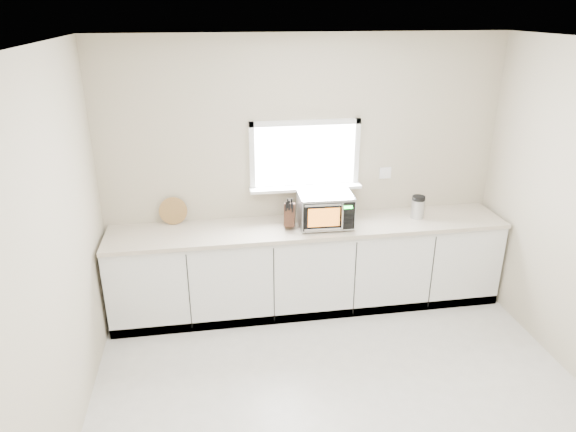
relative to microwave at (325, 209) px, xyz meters
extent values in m
plane|color=beige|center=(-0.14, -1.66, -1.09)|extent=(4.00, 4.00, 0.00)
cube|color=#B3AC8E|center=(-0.14, 0.34, 0.26)|extent=(4.00, 0.02, 2.70)
cube|color=white|center=(-0.14, 0.33, 0.46)|extent=(1.00, 0.02, 0.60)
cube|color=white|center=(-0.14, 0.26, 0.14)|extent=(1.12, 0.16, 0.03)
cube|color=white|center=(-0.14, 0.31, 0.78)|extent=(1.10, 0.04, 0.05)
cube|color=white|center=(-0.14, 0.31, 0.13)|extent=(1.10, 0.04, 0.05)
cube|color=white|center=(-0.67, 0.31, 0.46)|extent=(0.05, 0.04, 0.70)
cube|color=white|center=(0.38, 0.31, 0.46)|extent=(0.05, 0.04, 0.70)
cube|color=white|center=(0.71, 0.33, 0.23)|extent=(0.12, 0.01, 0.12)
cube|color=white|center=(-0.14, 0.04, -0.65)|extent=(3.92, 0.60, 0.88)
cube|color=#BAAF99|center=(-0.14, 0.03, -0.19)|extent=(3.92, 0.64, 0.04)
cylinder|color=black|center=(-0.22, -0.14, -0.16)|extent=(0.02, 0.02, 0.02)
cylinder|color=black|center=(-0.21, 0.17, -0.16)|extent=(0.02, 0.02, 0.02)
cylinder|color=black|center=(0.21, -0.15, -0.16)|extent=(0.02, 0.02, 0.02)
cylinder|color=black|center=(0.22, 0.15, -0.16)|extent=(0.02, 0.02, 0.02)
cube|color=#B9BCC1|center=(0.00, 0.01, 0.00)|extent=(0.52, 0.40, 0.31)
cube|color=black|center=(-0.01, -0.19, 0.00)|extent=(0.49, 0.03, 0.27)
cube|color=orange|center=(-0.06, -0.20, 0.00)|extent=(0.30, 0.01, 0.18)
cylinder|color=silver|center=(0.12, -0.22, 0.00)|extent=(0.02, 0.02, 0.24)
cube|color=black|center=(0.17, -0.20, 0.00)|extent=(0.12, 0.01, 0.26)
cube|color=#19FF33|center=(0.17, -0.21, 0.09)|extent=(0.09, 0.01, 0.03)
cube|color=silver|center=(0.00, 0.01, 0.15)|extent=(0.52, 0.40, 0.01)
cube|color=#452918|center=(-0.35, 0.02, -0.04)|extent=(0.15, 0.23, 0.26)
cube|color=black|center=(-0.39, -0.02, 0.06)|extent=(0.02, 0.05, 0.09)
cube|color=black|center=(-0.36, -0.03, 0.07)|extent=(0.02, 0.05, 0.09)
cube|color=black|center=(-0.33, -0.04, 0.05)|extent=(0.02, 0.05, 0.09)
cube|color=black|center=(-0.37, -0.03, 0.09)|extent=(0.02, 0.05, 0.09)
cube|color=black|center=(-0.34, -0.03, 0.09)|extent=(0.02, 0.05, 0.09)
cylinder|color=olive|center=(-1.46, 0.28, -0.04)|extent=(0.27, 0.07, 0.27)
cylinder|color=#B9BCC1|center=(0.98, 0.05, -0.08)|extent=(0.16, 0.16, 0.19)
cylinder|color=black|center=(0.98, 0.05, 0.04)|extent=(0.15, 0.15, 0.04)
camera|label=1|loc=(-1.10, -4.50, 1.83)|focal=32.00mm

